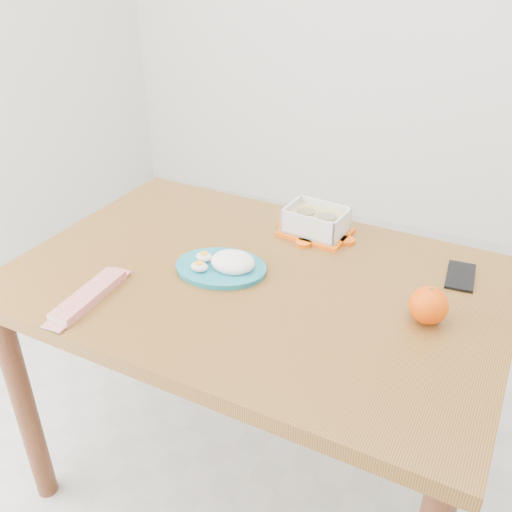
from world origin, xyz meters
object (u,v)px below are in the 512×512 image
at_px(dining_table, 256,308).
at_px(orange_fruit, 429,305).
at_px(smartphone, 460,276).
at_px(rice_plate, 225,264).
at_px(food_container, 316,222).

height_order(dining_table, orange_fruit, orange_fruit).
relative_size(dining_table, smartphone, 9.35).
distance_m(rice_plate, smartphone, 0.59).
bearing_deg(dining_table, rice_plate, -171.25).
height_order(food_container, orange_fruit, orange_fruit).
relative_size(dining_table, orange_fruit, 14.60).
distance_m(dining_table, orange_fruit, 0.44).
height_order(orange_fruit, smartphone, orange_fruit).
bearing_deg(smartphone, rice_plate, -161.55).
distance_m(dining_table, smartphone, 0.52).
bearing_deg(orange_fruit, dining_table, 179.16).
xyz_separation_m(dining_table, rice_plate, (-0.08, -0.01, 0.12)).
distance_m(orange_fruit, smartphone, 0.23).
relative_size(orange_fruit, smartphone, 0.64).
relative_size(food_container, rice_plate, 0.75).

